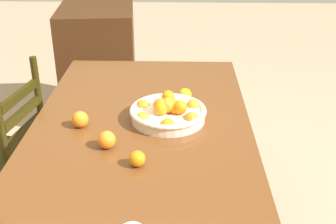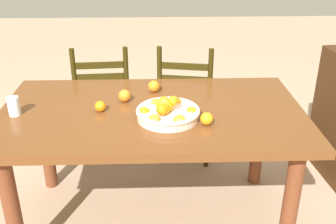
{
  "view_description": "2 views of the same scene",
  "coord_description": "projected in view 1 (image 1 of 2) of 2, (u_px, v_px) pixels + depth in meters",
  "views": [
    {
      "loc": [
        -1.68,
        -0.17,
        1.69
      ],
      "look_at": [
        0.09,
        -0.12,
        0.81
      ],
      "focal_mm": 46.58,
      "sensor_mm": 36.0,
      "label": 1
    },
    {
      "loc": [
        0.02,
        -2.08,
        1.75
      ],
      "look_at": [
        0.09,
        -0.12,
        0.81
      ],
      "focal_mm": 42.9,
      "sensor_mm": 36.0,
      "label": 2
    }
  ],
  "objects": [
    {
      "name": "orange_loose_1",
      "position": [
        185.0,
        95.0,
        2.16
      ],
      "size": [
        0.07,
        0.07,
        0.07
      ],
      "primitive_type": "sphere",
      "color": "orange",
      "rests_on": "dining_table"
    },
    {
      "name": "orange_loose_3",
      "position": [
        80.0,
        119.0,
        1.92
      ],
      "size": [
        0.07,
        0.07,
        0.07
      ],
      "primitive_type": "sphere",
      "color": "orange",
      "rests_on": "dining_table"
    },
    {
      "name": "orange_loose_0",
      "position": [
        107.0,
        140.0,
        1.76
      ],
      "size": [
        0.07,
        0.07,
        0.07
      ],
      "primitive_type": "sphere",
      "color": "orange",
      "rests_on": "dining_table"
    },
    {
      "name": "fruit_bowl",
      "position": [
        168.0,
        112.0,
        1.97
      ],
      "size": [
        0.35,
        0.35,
        0.13
      ],
      "color": "beige",
      "rests_on": "dining_table"
    },
    {
      "name": "dining_table",
      "position": [
        141.0,
        149.0,
        1.96
      ],
      "size": [
        1.74,
        0.99,
        0.77
      ],
      "color": "brown",
      "rests_on": "ground"
    },
    {
      "name": "chair_by_cabinet",
      "position": [
        6.0,
        156.0,
        2.31
      ],
      "size": [
        0.49,
        0.49,
        0.95
      ],
      "rotation": [
        0.0,
        0.0,
        2.96
      ],
      "color": "black",
      "rests_on": "ground"
    },
    {
      "name": "orange_loose_2",
      "position": [
        137.0,
        159.0,
        1.64
      ],
      "size": [
        0.06,
        0.06,
        0.06
      ],
      "primitive_type": "sphere",
      "color": "orange",
      "rests_on": "dining_table"
    },
    {
      "name": "cabinet",
      "position": [
        99.0,
        66.0,
        3.48
      ],
      "size": [
        0.68,
        0.62,
        0.93
      ],
      "primitive_type": "cube",
      "rotation": [
        0.0,
        0.0,
        0.09
      ],
      "color": "#3B200E",
      "rests_on": "ground"
    }
  ]
}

